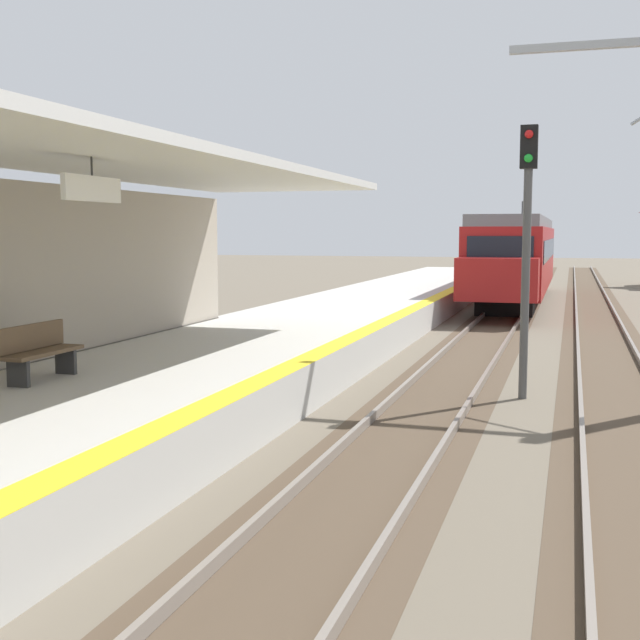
% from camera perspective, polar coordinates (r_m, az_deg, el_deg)
% --- Properties ---
extents(station_platform, '(5.00, 80.00, 0.91)m').
position_cam_1_polar(station_platform, '(16.50, -7.58, -3.51)').
color(station_platform, '#B7B5AD').
rests_on(station_platform, ground).
extents(track_pair_nearest_platform, '(2.34, 120.00, 0.16)m').
position_cam_1_polar(track_pair_nearest_platform, '(19.19, 9.65, -3.41)').
color(track_pair_nearest_platform, '#4C3D2D').
rests_on(track_pair_nearest_platform, ground).
extents(track_pair_middle, '(2.34, 120.00, 0.16)m').
position_cam_1_polar(track_pair_middle, '(19.05, 19.86, -3.76)').
color(track_pair_middle, '#4C3D2D').
rests_on(track_pair_middle, ground).
extents(approaching_train, '(2.93, 19.60, 4.76)m').
position_cam_1_polar(approaching_train, '(38.19, 13.55, 4.42)').
color(approaching_train, maroon).
rests_on(approaching_train, ground).
extents(rail_signal_post, '(0.32, 0.34, 5.20)m').
position_cam_1_polar(rail_signal_post, '(16.00, 14.27, 5.92)').
color(rail_signal_post, '#4C4C4C').
rests_on(rail_signal_post, ground).
extents(platform_bench, '(0.45, 1.60, 0.88)m').
position_cam_1_polar(platform_bench, '(13.45, -19.10, -2.00)').
color(platform_bench, brown).
rests_on(platform_bench, station_platform).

